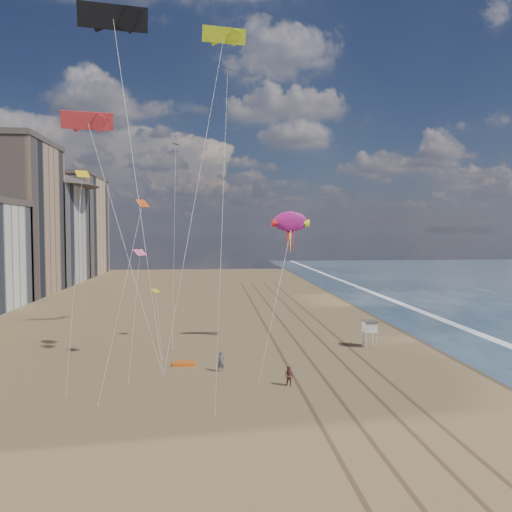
% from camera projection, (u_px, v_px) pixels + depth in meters
% --- Properties ---
extents(ground, '(260.00, 260.00, 0.00)m').
position_uv_depth(ground, '(367.00, 467.00, 25.58)').
color(ground, brown).
rests_on(ground, ground).
extents(wet_sand, '(260.00, 260.00, 0.00)m').
position_uv_depth(wet_sand, '(412.00, 320.00, 67.06)').
color(wet_sand, '#42301E').
rests_on(wet_sand, ground).
extents(foam, '(260.00, 260.00, 0.00)m').
position_uv_depth(foam, '(443.00, 320.00, 67.43)').
color(foam, white).
rests_on(foam, ground).
extents(tracks, '(7.68, 120.00, 0.01)m').
position_uv_depth(tracks, '(306.00, 339.00, 55.65)').
color(tracks, brown).
rests_on(tracks, ground).
extents(lifeguard_stand, '(1.53, 1.53, 2.77)m').
position_uv_depth(lifeguard_stand, '(370.00, 327.00, 51.58)').
color(lifeguard_stand, silver).
rests_on(lifeguard_stand, ground).
extents(grounded_kite, '(2.06, 1.35, 0.23)m').
position_uv_depth(grounded_kite, '(184.00, 364.00, 44.86)').
color(grounded_kite, '#E85C13').
rests_on(grounded_kite, ground).
extents(show_kite, '(4.32, 7.01, 18.45)m').
position_uv_depth(show_kite, '(290.00, 222.00, 52.34)').
color(show_kite, '#A51975').
rests_on(show_kite, ground).
extents(kite_flyer_a, '(0.66, 0.45, 1.73)m').
position_uv_depth(kite_flyer_a, '(221.00, 362.00, 42.70)').
color(kite_flyer_a, '#4F5466').
rests_on(kite_flyer_a, ground).
extents(kite_flyer_b, '(0.97, 0.93, 1.58)m').
position_uv_depth(kite_flyer_b, '(289.00, 376.00, 38.74)').
color(kite_flyer_b, brown).
rests_on(kite_flyer_b, ground).
extents(parafoils, '(17.44, 6.89, 12.12)m').
position_uv_depth(parafoils, '(136.00, 47.00, 48.18)').
color(parafoils, black).
rests_on(parafoils, ground).
extents(small_kites, '(14.99, 19.19, 20.69)m').
position_uv_depth(small_kites, '(156.00, 174.00, 46.65)').
color(small_kites, gold).
rests_on(small_kites, ground).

